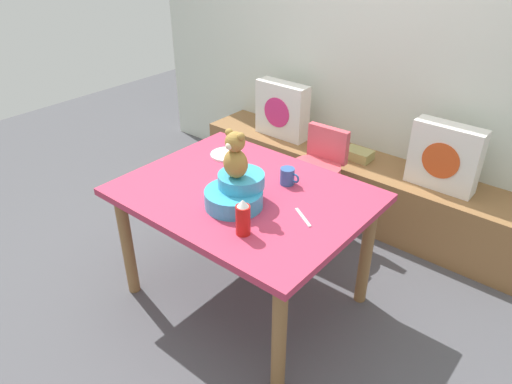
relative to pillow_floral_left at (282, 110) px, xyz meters
name	(u,v)px	position (x,y,z in m)	size (l,w,h in m)	color
ground_plane	(246,294)	(0.67, -1.23, -0.68)	(8.00, 8.00, 0.00)	#4C4C51
back_wall	(387,36)	(0.67, 0.29, 0.62)	(4.40, 0.10, 2.60)	silver
window_bench	(352,185)	(0.67, 0.02, -0.45)	(2.60, 0.44, 0.46)	olive
pillow_floral_left	(282,110)	(0.00, 0.00, 0.00)	(0.44, 0.15, 0.44)	white
pillow_floral_right	(445,157)	(1.31, 0.00, 0.00)	(0.44, 0.15, 0.44)	white
book_stack	(358,155)	(0.69, 0.02, -0.18)	(0.20, 0.14, 0.07)	tan
dining_table	(244,206)	(0.67, -1.23, -0.04)	(1.31, 1.01, 0.74)	#B73351
highchair	(317,170)	(0.62, -0.42, -0.16)	(0.34, 0.45, 0.79)	#D84C59
infant_seat_teal	(236,192)	(0.72, -1.36, 0.13)	(0.30, 0.33, 0.16)	#359FC9
teddy_bear	(235,156)	(0.72, -1.36, 0.34)	(0.13, 0.12, 0.25)	olive
ketchup_bottle	(243,218)	(0.92, -1.53, 0.15)	(0.07, 0.07, 0.18)	red
coffee_mug	(288,176)	(0.80, -1.02, 0.11)	(0.12, 0.08, 0.09)	#335999
dinner_plate_near	(227,154)	(0.30, -0.97, 0.07)	(0.20, 0.20, 0.01)	white
table_fork	(303,217)	(1.06, -1.24, 0.06)	(0.02, 0.17, 0.01)	silver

